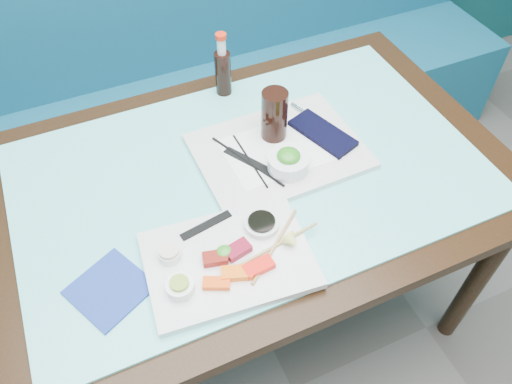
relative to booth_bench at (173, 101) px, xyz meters
name	(u,v)px	position (x,y,z in m)	size (l,w,h in m)	color
booth_bench	(173,101)	(0.00, 0.00, 0.00)	(3.00, 0.56, 1.17)	navy
dining_table	(251,195)	(0.00, -0.84, 0.29)	(1.40, 0.90, 0.75)	black
glass_top	(251,173)	(0.00, -0.84, 0.38)	(1.22, 0.76, 0.01)	#6AD4D3
sashimi_plate	(229,260)	(-0.16, -1.08, 0.39)	(0.37, 0.27, 0.02)	silver
salmon_left	(216,283)	(-0.21, -1.13, 0.41)	(0.06, 0.03, 0.01)	#FF4B0A
salmon_mid	(237,273)	(-0.16, -1.13, 0.41)	(0.07, 0.03, 0.02)	#FF640A
salmon_right	(258,267)	(-0.11, -1.13, 0.41)	(0.07, 0.03, 0.02)	#FF160A
tuna_left	(215,258)	(-0.19, -1.07, 0.41)	(0.06, 0.03, 0.02)	maroon
tuna_right	(238,250)	(-0.13, -1.07, 0.41)	(0.06, 0.04, 0.02)	maroon
seaweed_garnish	(225,252)	(-0.16, -1.07, 0.41)	(0.04, 0.04, 0.02)	#2F9221
ramekin_wasabi	(180,287)	(-0.28, -1.11, 0.42)	(0.06, 0.06, 0.03)	white
wasabi_fill	(179,283)	(-0.28, -1.11, 0.43)	(0.04, 0.04, 0.01)	#86AC37
ramekin_ginger	(170,254)	(-0.28, -1.02, 0.41)	(0.05, 0.05, 0.02)	white
ginger_fill	(169,251)	(-0.28, -1.02, 0.43)	(0.05, 0.05, 0.01)	beige
soy_dish	(262,224)	(-0.05, -1.03, 0.41)	(0.08, 0.08, 0.02)	silver
soy_fill	(262,221)	(-0.05, -1.03, 0.42)	(0.07, 0.07, 0.01)	black
lemon_wedge	(292,241)	(-0.01, -1.11, 0.42)	(0.04, 0.04, 0.03)	#ECF574
chopstick_sleeve	(206,225)	(-0.17, -0.97, 0.40)	(0.13, 0.02, 0.00)	black
wooden_chopstick_a	(275,245)	(-0.05, -1.09, 0.41)	(0.01, 0.01, 0.23)	#AC8251
wooden_chopstick_b	(279,244)	(-0.04, -1.09, 0.41)	(0.01, 0.01, 0.22)	#A78A4E
serving_tray	(279,151)	(0.10, -0.80, 0.39)	(0.44, 0.33, 0.02)	silver
paper_placemat	(279,149)	(0.10, -0.80, 0.40)	(0.29, 0.21, 0.00)	white
seaweed_bowl	(288,163)	(0.09, -0.88, 0.42)	(0.11, 0.11, 0.04)	white
seaweed_salad	(289,156)	(0.09, -0.88, 0.45)	(0.06, 0.06, 0.03)	#2C811D
cola_glass	(274,115)	(0.11, -0.75, 0.47)	(0.07, 0.07, 0.15)	black
navy_pouch	(323,133)	(0.23, -0.80, 0.41)	(0.08, 0.19, 0.01)	black
fork	(303,112)	(0.23, -0.70, 0.41)	(0.01, 0.01, 0.09)	silver
black_chopstick_a	(247,161)	(0.00, -0.81, 0.40)	(0.01, 0.01, 0.26)	black
black_chopstick_b	(250,160)	(0.01, -0.81, 0.40)	(0.01, 0.01, 0.21)	black
tray_sleeve	(248,161)	(0.00, -0.81, 0.40)	(0.03, 0.15, 0.00)	black
cola_bottle_body	(223,73)	(0.06, -0.49, 0.45)	(0.05, 0.05, 0.14)	black
cola_bottle_neck	(221,46)	(0.06, -0.49, 0.55)	(0.03, 0.03, 0.05)	silver
cola_bottle_cap	(221,36)	(0.06, -0.49, 0.58)	(0.03, 0.03, 0.01)	red
blue_napkin	(110,289)	(-0.42, -1.04, 0.39)	(0.15, 0.15, 0.01)	navy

